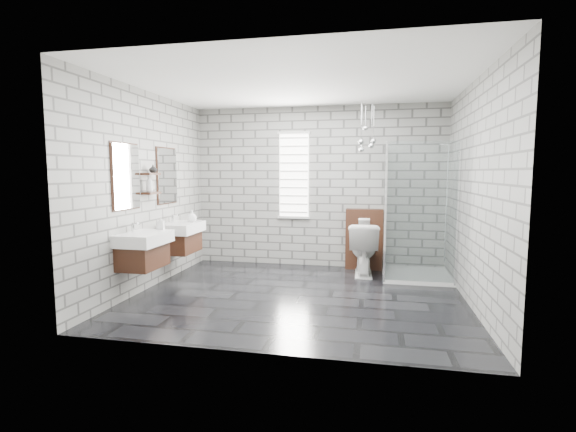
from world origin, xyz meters
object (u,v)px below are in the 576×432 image
(shower_enclosure, at_px, (411,246))
(toilet, at_px, (363,249))
(vanity_left, at_px, (141,240))
(vanity_right, at_px, (180,229))
(cistern_panel, at_px, (364,239))

(shower_enclosure, distance_m, toilet, 0.72)
(vanity_left, height_order, shower_enclosure, shower_enclosure)
(vanity_left, xyz_separation_m, toilet, (2.71, 1.85, -0.35))
(vanity_right, relative_size, shower_enclosure, 0.77)
(vanity_right, xyz_separation_m, shower_enclosure, (3.41, 0.67, -0.25))
(vanity_left, distance_m, toilet, 3.30)
(vanity_left, bearing_deg, cistern_panel, 39.66)
(vanity_left, distance_m, shower_enclosure, 3.83)
(toilet, bearing_deg, vanity_right, 14.19)
(vanity_left, distance_m, cistern_panel, 3.53)
(cistern_panel, relative_size, toilet, 1.22)
(cistern_panel, bearing_deg, toilet, -90.00)
(vanity_right, distance_m, cistern_panel, 2.97)
(toilet, bearing_deg, vanity_left, 32.17)
(shower_enclosure, bearing_deg, cistern_panel, 143.59)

